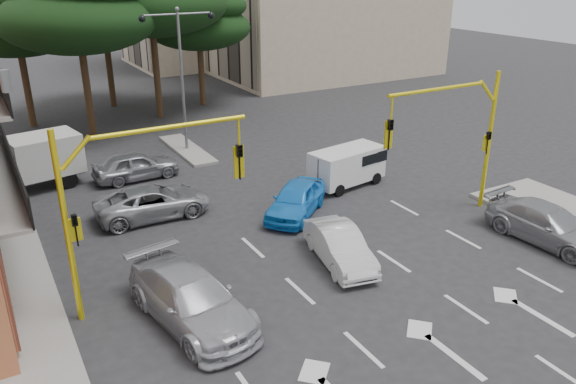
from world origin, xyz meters
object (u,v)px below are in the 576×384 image
at_px(street_lamp_center, 180,55).
at_px(signal_mast_right, 461,127).
at_px(box_truck_a, 26,165).
at_px(van_white, 347,167).
at_px(signal_mast_left, 126,190).
at_px(car_blue_compact, 296,199).
at_px(car_silver_parked, 548,225).
at_px(car_white_hatch, 340,246).
at_px(car_silver_wagon, 191,299).
at_px(car_silver_cross_a, 153,202).
at_px(car_silver_cross_b, 136,165).

bearing_deg(street_lamp_center, signal_mast_right, -64.09).
bearing_deg(box_truck_a, van_white, -127.88).
xyz_separation_m(signal_mast_left, car_blue_compact, (7.77, 3.29, -3.17)).
bearing_deg(car_silver_parked, car_white_hatch, 157.51).
height_order(car_silver_wagon, car_silver_cross_a, car_silver_wagon).
height_order(car_white_hatch, van_white, van_white).
xyz_separation_m(car_white_hatch, car_silver_parked, (7.93, -2.64, 0.06)).
bearing_deg(signal_mast_right, car_silver_cross_a, 151.15).
bearing_deg(car_blue_compact, signal_mast_left, -107.48).
height_order(car_silver_cross_a, van_white, van_white).
relative_size(signal_mast_left, box_truck_a, 1.16).
bearing_deg(car_silver_wagon, car_silver_parked, -17.11).
relative_size(signal_mast_left, car_silver_wagon, 1.13).
xyz_separation_m(signal_mast_right, street_lamp_center, (-6.80, 14.01, 1.54)).
distance_m(car_white_hatch, car_silver_parked, 8.36).
relative_size(street_lamp_center, car_silver_cross_b, 1.86).
xyz_separation_m(signal_mast_right, signal_mast_left, (-13.61, 0.00, 0.00)).
xyz_separation_m(car_white_hatch, car_blue_compact, (0.74, 4.35, 0.05)).
distance_m(car_silver_wagon, car_silver_cross_a, 8.05).
bearing_deg(signal_mast_left, car_silver_parked, -13.87).
relative_size(car_white_hatch, car_silver_cross_b, 0.96).
bearing_deg(car_silver_wagon, signal_mast_right, -1.12).
height_order(car_silver_cross_b, van_white, van_white).
height_order(street_lamp_center, car_silver_wagon, street_lamp_center).
xyz_separation_m(street_lamp_center, car_silver_cross_b, (-3.77, -3.05, -4.72)).
bearing_deg(car_blue_compact, car_silver_cross_a, -158.69).
bearing_deg(car_white_hatch, car_silver_wagon, -161.61).
bearing_deg(car_silver_cross_b, car_white_hatch, -163.30).
xyz_separation_m(car_silver_parked, box_truck_a, (-16.79, 15.70, 0.55)).
height_order(signal_mast_right, car_blue_compact, signal_mast_right).
bearing_deg(car_white_hatch, signal_mast_right, 20.57).
bearing_deg(car_silver_cross_a, car_white_hatch, -145.63).
relative_size(car_silver_parked, box_truck_a, 0.96).
xyz_separation_m(car_blue_compact, car_silver_cross_a, (-5.35, 2.87, -0.04)).
bearing_deg(car_silver_parked, car_blue_compact, 131.74).
bearing_deg(car_silver_cross_b, van_white, -126.16).
distance_m(signal_mast_left, car_silver_parked, 15.73).
xyz_separation_m(signal_mast_left, car_white_hatch, (7.03, -1.06, -3.22)).
relative_size(car_silver_wagon, car_silver_parked, 1.08).
xyz_separation_m(signal_mast_left, street_lamp_center, (6.80, 14.01, 1.54)).
distance_m(car_silver_wagon, car_silver_parked, 13.97).
xyz_separation_m(street_lamp_center, car_silver_wagon, (-5.68, -15.79, -4.65)).
xyz_separation_m(signal_mast_left, van_white, (11.66, 5.04, -2.95)).
bearing_deg(van_white, car_blue_compact, -74.93).
height_order(car_white_hatch, box_truck_a, box_truck_a).
distance_m(car_white_hatch, box_truck_a, 15.80).
relative_size(street_lamp_center, van_white, 2.08).
relative_size(car_silver_cross_a, car_silver_cross_b, 1.16).
xyz_separation_m(car_silver_wagon, box_truck_a, (-2.96, 13.79, 0.50)).
distance_m(car_silver_parked, van_white, 9.34).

